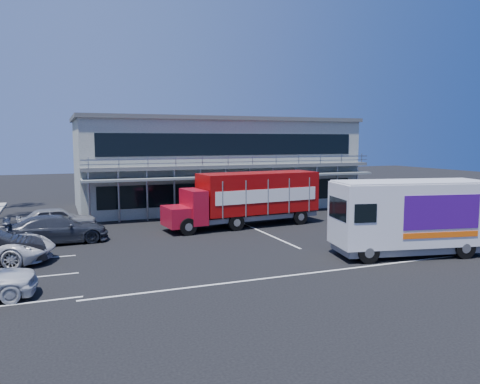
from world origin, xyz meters
name	(u,v)px	position (x,y,z in m)	size (l,w,h in m)	color
ground	(249,244)	(0.00, 0.00, 0.00)	(120.00, 120.00, 0.00)	black
building	(214,162)	(3.00, 14.94, 3.66)	(22.40, 12.00, 7.30)	gray
red_truck	(249,197)	(2.02, 4.93, 1.88)	(10.37, 3.37, 3.43)	#A00C20
white_van	(410,216)	(6.24, -5.00, 1.91)	(7.71, 3.90, 3.59)	silver
parked_car_d	(58,229)	(-9.50, 4.00, 0.76)	(2.12, 5.22, 1.52)	#272B34
parked_car_e	(57,220)	(-9.50, 7.20, 0.77)	(1.83, 4.54, 1.55)	gray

